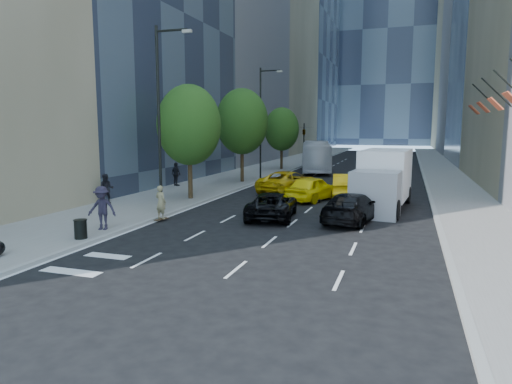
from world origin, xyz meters
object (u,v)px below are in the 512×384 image
(black_sedan_lincoln, at_px, (272,205))
(box_truck, at_px, (383,179))
(skateboarder, at_px, (161,204))
(city_bus, at_px, (316,156))
(trash_can, at_px, (81,229))
(black_sedan_mercedes, at_px, (352,207))

(black_sedan_lincoln, distance_m, box_truck, 7.27)
(skateboarder, xyz_separation_m, city_bus, (2.40, 29.27, 0.82))
(trash_can, bearing_deg, black_sedan_mercedes, 36.93)
(city_bus, bearing_deg, black_sedan_lincoln, -96.28)
(black_sedan_lincoln, xyz_separation_m, trash_can, (-6.24, -7.53, -0.16))
(box_truck, bearing_deg, city_bus, 116.06)
(black_sedan_mercedes, height_order, box_truck, box_truck)
(skateboarder, relative_size, black_sedan_lincoln, 0.35)
(box_truck, distance_m, trash_can, 16.96)
(city_bus, relative_size, trash_can, 15.48)
(black_sedan_lincoln, distance_m, city_bus, 26.83)
(skateboarder, bearing_deg, city_bus, -81.80)
(black_sedan_lincoln, relative_size, trash_can, 6.42)
(skateboarder, xyz_separation_m, trash_can, (-1.00, -4.93, -0.33))
(city_bus, bearing_deg, trash_can, -108.03)
(black_sedan_mercedes, bearing_deg, city_bus, -65.14)
(black_sedan_lincoln, relative_size, black_sedan_mercedes, 0.97)
(skateboarder, height_order, black_sedan_lincoln, skateboarder)
(skateboarder, bearing_deg, black_sedan_mercedes, -150.02)
(city_bus, distance_m, box_truck, 23.48)
(black_sedan_mercedes, distance_m, trash_can, 13.03)
(skateboarder, height_order, black_sedan_mercedes, skateboarder)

